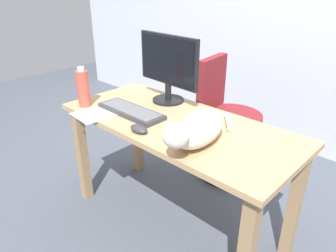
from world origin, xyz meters
name	(u,v)px	position (x,y,z in m)	size (l,w,h in m)	color
ground_plane	(175,221)	(0.00, 0.00, 0.00)	(8.00, 8.00, 0.00)	#474C56
desk	(176,139)	(0.00, 0.00, 0.59)	(1.37, 0.61, 0.71)	tan
office_chair	(225,127)	(-0.13, 0.70, 0.39)	(0.48, 0.48, 0.91)	black
monitor	(168,66)	(-0.24, 0.19, 0.93)	(0.48, 0.20, 0.42)	black
keyboard	(131,111)	(-0.26, -0.10, 0.72)	(0.44, 0.15, 0.03)	#333338
cat	(197,129)	(0.25, -0.13, 0.79)	(0.24, 0.61, 0.20)	silver
computer_mouse	(139,129)	(-0.04, -0.23, 0.73)	(0.11, 0.06, 0.04)	#333338
paper_sheet	(101,112)	(-0.40, -0.21, 0.71)	(0.21, 0.30, 0.00)	white
water_bottle	(83,88)	(-0.56, -0.22, 0.82)	(0.07, 0.07, 0.24)	#D84C3D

